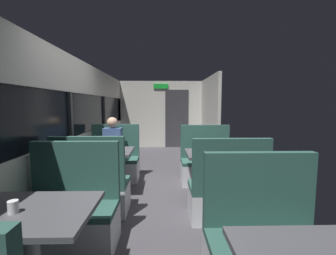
{
  "coord_description": "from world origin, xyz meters",
  "views": [
    {
      "loc": [
        0.07,
        -3.67,
        1.5
      ],
      "look_at": [
        0.19,
        1.66,
        0.95
      ],
      "focal_mm": 24.06,
      "sensor_mm": 36.0,
      "label": 1
    }
  ],
  "objects_px": {
    "bench_rear_aisle_facing_end": "(227,195)",
    "coffee_cup_primary": "(13,207)",
    "bench_mid_window_facing_entry": "(115,164)",
    "seated_passenger": "(113,154)",
    "bench_rear_aisle_facing_entry": "(206,166)",
    "dining_table_mid_window": "(105,156)",
    "dining_table_rear_aisle": "(215,159)",
    "coffee_cup_secondary": "(201,149)",
    "bench_mid_window_facing_end": "(93,190)",
    "bench_front_aisle_facing_entry": "(265,251)",
    "bench_near_window_facing_entry": "(72,216)",
    "dining_table_near_window": "(31,223)"
  },
  "relations": [
    {
      "from": "bench_rear_aisle_facing_entry",
      "to": "bench_near_window_facing_entry",
      "type": "bearing_deg",
      "value": -133.14
    },
    {
      "from": "bench_near_window_facing_entry",
      "to": "dining_table_rear_aisle",
      "type": "relative_size",
      "value": 1.22
    },
    {
      "from": "bench_near_window_facing_entry",
      "to": "dining_table_mid_window",
      "type": "xyz_separation_m",
      "value": [
        0.0,
        1.41,
        0.31
      ]
    },
    {
      "from": "bench_rear_aisle_facing_end",
      "to": "coffee_cup_primary",
      "type": "bearing_deg",
      "value": -146.19
    },
    {
      "from": "dining_table_rear_aisle",
      "to": "coffee_cup_secondary",
      "type": "distance_m",
      "value": 0.26
    },
    {
      "from": "bench_front_aisle_facing_entry",
      "to": "dining_table_near_window",
      "type": "bearing_deg",
      "value": -176.82
    },
    {
      "from": "dining_table_mid_window",
      "to": "seated_passenger",
      "type": "bearing_deg",
      "value": 90.0
    },
    {
      "from": "dining_table_near_window",
      "to": "bench_mid_window_facing_entry",
      "type": "bearing_deg",
      "value": 90.0
    },
    {
      "from": "bench_rear_aisle_facing_entry",
      "to": "coffee_cup_secondary",
      "type": "relative_size",
      "value": 12.22
    },
    {
      "from": "bench_rear_aisle_facing_end",
      "to": "bench_rear_aisle_facing_entry",
      "type": "height_order",
      "value": "same"
    },
    {
      "from": "dining_table_rear_aisle",
      "to": "seated_passenger",
      "type": "bearing_deg",
      "value": 155.2
    },
    {
      "from": "dining_table_mid_window",
      "to": "bench_front_aisle_facing_entry",
      "type": "relative_size",
      "value": 0.82
    },
    {
      "from": "bench_mid_window_facing_end",
      "to": "coffee_cup_secondary",
      "type": "xyz_separation_m",
      "value": [
        1.58,
        0.52,
        0.46
      ]
    },
    {
      "from": "bench_rear_aisle_facing_end",
      "to": "seated_passenger",
      "type": "xyz_separation_m",
      "value": [
        -1.79,
        1.53,
        0.21
      ]
    },
    {
      "from": "bench_rear_aisle_facing_entry",
      "to": "coffee_cup_secondary",
      "type": "distance_m",
      "value": 0.84
    },
    {
      "from": "bench_mid_window_facing_entry",
      "to": "bench_front_aisle_facing_entry",
      "type": "relative_size",
      "value": 1.0
    },
    {
      "from": "bench_near_window_facing_entry",
      "to": "bench_rear_aisle_facing_entry",
      "type": "bearing_deg",
      "value": 46.86
    },
    {
      "from": "dining_table_near_window",
      "to": "bench_mid_window_facing_end",
      "type": "height_order",
      "value": "bench_mid_window_facing_end"
    },
    {
      "from": "bench_front_aisle_facing_entry",
      "to": "bench_rear_aisle_facing_entry",
      "type": "relative_size",
      "value": 1.0
    },
    {
      "from": "dining_table_near_window",
      "to": "bench_rear_aisle_facing_entry",
      "type": "xyz_separation_m",
      "value": [
        1.79,
        2.61,
        -0.31
      ]
    },
    {
      "from": "dining_table_near_window",
      "to": "bench_mid_window_facing_end",
      "type": "relative_size",
      "value": 0.82
    },
    {
      "from": "bench_rear_aisle_facing_end",
      "to": "bench_front_aisle_facing_entry",
      "type": "bearing_deg",
      "value": -90.0
    },
    {
      "from": "bench_rear_aisle_facing_entry",
      "to": "bench_front_aisle_facing_entry",
      "type": "bearing_deg",
      "value": -90.0
    },
    {
      "from": "bench_rear_aisle_facing_end",
      "to": "bench_rear_aisle_facing_entry",
      "type": "relative_size",
      "value": 1.0
    },
    {
      "from": "bench_rear_aisle_facing_end",
      "to": "dining_table_near_window",
      "type": "bearing_deg",
      "value": -145.93
    },
    {
      "from": "bench_mid_window_facing_end",
      "to": "bench_front_aisle_facing_entry",
      "type": "xyz_separation_m",
      "value": [
        1.79,
        -1.31,
        0.0
      ]
    },
    {
      "from": "bench_near_window_facing_entry",
      "to": "bench_mid_window_facing_end",
      "type": "height_order",
      "value": "same"
    },
    {
      "from": "bench_rear_aisle_facing_entry",
      "to": "bench_mid_window_facing_entry",
      "type": "bearing_deg",
      "value": 173.62
    },
    {
      "from": "bench_front_aisle_facing_entry",
      "to": "bench_rear_aisle_facing_end",
      "type": "height_order",
      "value": "same"
    },
    {
      "from": "bench_mid_window_facing_end",
      "to": "bench_rear_aisle_facing_end",
      "type": "distance_m",
      "value": 1.8
    },
    {
      "from": "dining_table_mid_window",
      "to": "bench_rear_aisle_facing_end",
      "type": "relative_size",
      "value": 0.82
    },
    {
      "from": "bench_front_aisle_facing_entry",
      "to": "seated_passenger",
      "type": "distance_m",
      "value": 3.19
    },
    {
      "from": "coffee_cup_primary",
      "to": "seated_passenger",
      "type": "bearing_deg",
      "value": 88.2
    },
    {
      "from": "bench_mid_window_facing_entry",
      "to": "coffee_cup_primary",
      "type": "distance_m",
      "value": 2.89
    },
    {
      "from": "dining_table_rear_aisle",
      "to": "coffee_cup_secondary",
      "type": "height_order",
      "value": "coffee_cup_secondary"
    },
    {
      "from": "dining_table_near_window",
      "to": "dining_table_rear_aisle",
      "type": "xyz_separation_m",
      "value": [
        1.79,
        1.91,
        0.0
      ]
    },
    {
      "from": "dining_table_mid_window",
      "to": "bench_mid_window_facing_entry",
      "type": "distance_m",
      "value": 0.77
    },
    {
      "from": "bench_front_aisle_facing_entry",
      "to": "dining_table_rear_aisle",
      "type": "xyz_separation_m",
      "value": [
        0.0,
        1.81,
        0.31
      ]
    },
    {
      "from": "bench_mid_window_facing_end",
      "to": "seated_passenger",
      "type": "xyz_separation_m",
      "value": [
        0.0,
        1.33,
        0.21
      ]
    },
    {
      "from": "dining_table_near_window",
      "to": "dining_table_rear_aisle",
      "type": "height_order",
      "value": "same"
    },
    {
      "from": "bench_near_window_facing_entry",
      "to": "seated_passenger",
      "type": "height_order",
      "value": "seated_passenger"
    },
    {
      "from": "seated_passenger",
      "to": "coffee_cup_primary",
      "type": "distance_m",
      "value": 2.8
    },
    {
      "from": "dining_table_near_window",
      "to": "bench_near_window_facing_entry",
      "type": "xyz_separation_m",
      "value": [
        0.0,
        0.7,
        -0.31
      ]
    },
    {
      "from": "dining_table_mid_window",
      "to": "bench_rear_aisle_facing_entry",
      "type": "bearing_deg",
      "value": 15.59
    },
    {
      "from": "bench_rear_aisle_facing_end",
      "to": "seated_passenger",
      "type": "bearing_deg",
      "value": 139.54
    },
    {
      "from": "dining_table_near_window",
      "to": "coffee_cup_secondary",
      "type": "relative_size",
      "value": 10.0
    },
    {
      "from": "bench_mid_window_facing_end",
      "to": "coffee_cup_primary",
      "type": "bearing_deg",
      "value": -93.43
    },
    {
      "from": "bench_mid_window_facing_entry",
      "to": "bench_rear_aisle_facing_end",
      "type": "height_order",
      "value": "same"
    },
    {
      "from": "bench_rear_aisle_facing_end",
      "to": "seated_passenger",
      "type": "distance_m",
      "value": 2.36
    },
    {
      "from": "bench_front_aisle_facing_entry",
      "to": "bench_mid_window_facing_entry",
      "type": "bearing_deg",
      "value": 123.44
    }
  ]
}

